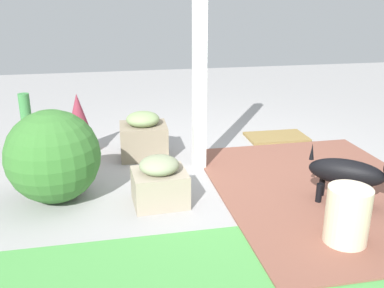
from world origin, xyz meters
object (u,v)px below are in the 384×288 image
object	(u,v)px
ceramic_urn	(347,216)
stone_planter_nearest	(144,136)
terracotta_pot_tall	(28,132)
doormat	(276,137)
stone_planter_mid	(160,182)
terracotta_pot_spiky	(79,125)
dog	(353,173)
round_shrub	(53,156)
porch_pillar	(200,60)

from	to	relation	value
ceramic_urn	stone_planter_nearest	bearing A→B (deg)	-58.81
terracotta_pot_tall	doormat	world-z (taller)	terracotta_pot_tall
stone_planter_mid	terracotta_pot_spiky	xyz separation A→B (m)	(0.67, -1.33, 0.12)
terracotta_pot_tall	ceramic_urn	xyz separation A→B (m)	(-2.36, 2.33, -0.02)
terracotta_pot_spiky	dog	size ratio (longest dim) A/B	1.01
round_shrub	terracotta_pot_spiky	bearing A→B (deg)	-97.93
porch_pillar	dog	distance (m)	1.63
dog	terracotta_pot_tall	bearing A→B (deg)	-34.22
porch_pillar	stone_planter_mid	world-z (taller)	porch_pillar
stone_planter_nearest	doormat	size ratio (longest dim) A/B	0.70
stone_planter_nearest	round_shrub	distance (m)	1.18
round_shrub	doormat	xyz separation A→B (m)	(-2.39, -1.14, -0.36)
stone_planter_nearest	dog	distance (m)	2.08
round_shrub	terracotta_pot_tall	world-z (taller)	round_shrub
stone_planter_mid	dog	distance (m)	1.52
stone_planter_nearest	ceramic_urn	xyz separation A→B (m)	(-1.17, 1.94, -0.02)
porch_pillar	terracotta_pot_tall	bearing A→B (deg)	-25.32
porch_pillar	terracotta_pot_spiky	world-z (taller)	porch_pillar
porch_pillar	round_shrub	world-z (taller)	porch_pillar
terracotta_pot_tall	doormat	xyz separation A→B (m)	(-2.78, 0.09, -0.21)
terracotta_pot_spiky	terracotta_pot_tall	world-z (taller)	terracotta_pot_spiky
doormat	stone_planter_nearest	bearing A→B (deg)	10.51
dog	round_shrub	bearing A→B (deg)	-14.48
round_shrub	dog	xyz separation A→B (m)	(-2.30, 0.59, -0.09)
stone_planter_mid	round_shrub	distance (m)	0.88
round_shrub	ceramic_urn	size ratio (longest dim) A/B	1.84
ceramic_urn	doormat	world-z (taller)	ceramic_urn
stone_planter_nearest	doormat	world-z (taller)	stone_planter_nearest
porch_pillar	round_shrub	distance (m)	1.52
porch_pillar	dog	size ratio (longest dim) A/B	3.24
terracotta_pot_spiky	ceramic_urn	size ratio (longest dim) A/B	1.58
porch_pillar	doormat	size ratio (longest dim) A/B	2.99
porch_pillar	doormat	distance (m)	1.66
doormat	stone_planter_mid	bearing A→B (deg)	41.51
terracotta_pot_spiky	stone_planter_mid	bearing A→B (deg)	116.86
round_shrub	ceramic_urn	bearing A→B (deg)	151.12
stone_planter_nearest	doormat	bearing A→B (deg)	-169.49
ceramic_urn	stone_planter_mid	bearing A→B (deg)	-36.32
porch_pillar	stone_planter_nearest	xyz separation A→B (m)	(0.50, -0.41, -0.82)
dog	ceramic_urn	bearing A→B (deg)	56.32
round_shrub	terracotta_pot_tall	bearing A→B (deg)	-72.57
stone_planter_nearest	terracotta_pot_tall	bearing A→B (deg)	-18.02
ceramic_urn	terracotta_pot_tall	bearing A→B (deg)	-44.54
stone_planter_nearest	porch_pillar	bearing A→B (deg)	140.40
stone_planter_nearest	stone_planter_mid	world-z (taller)	stone_planter_nearest
stone_planter_mid	terracotta_pot_spiky	bearing A→B (deg)	-63.14
dog	ceramic_urn	xyz separation A→B (m)	(0.33, 0.49, -0.08)
stone_planter_mid	terracotta_pot_spiky	world-z (taller)	terracotta_pot_spiky
round_shrub	terracotta_pot_tall	size ratio (longest dim) A/B	1.18
terracotta_pot_spiky	doormat	xyz separation A→B (m)	(-2.24, -0.06, -0.29)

